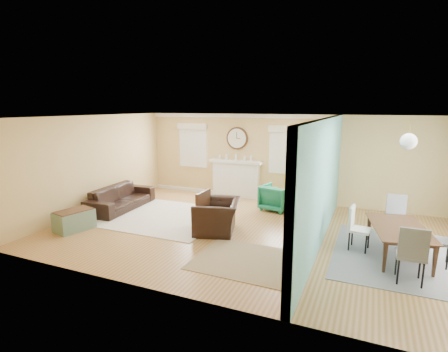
{
  "coord_description": "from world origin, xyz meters",
  "views": [
    {
      "loc": [
        2.41,
        -7.18,
        2.84
      ],
      "look_at": [
        -0.8,
        0.3,
        1.2
      ],
      "focal_mm": 28.0,
      "sensor_mm": 36.0,
      "label": 1
    }
  ],
  "objects": [
    {
      "name": "dining_chair_s",
      "position": [
        3.11,
        -1.14,
        0.58
      ],
      "size": [
        0.45,
        0.45,
        0.98
      ],
      "color": "slate",
      "rests_on": "floor"
    },
    {
      "name": "rug_cream",
      "position": [
        -2.53,
        0.2,
        0.01
      ],
      "size": [
        3.13,
        2.72,
        0.02
      ],
      "primitive_type": "cube",
      "rotation": [
        0.0,
        0.0,
        0.01
      ],
      "color": "beige",
      "rests_on": "floor"
    },
    {
      "name": "rug_jute",
      "position": [
        0.44,
        -1.43,
        0.01
      ],
      "size": [
        2.0,
        1.65,
        0.01
      ],
      "primitive_type": "cube",
      "rotation": [
        0.0,
        0.0,
        -0.02
      ],
      "color": "tan",
      "rests_on": "floor"
    },
    {
      "name": "eames_chair",
      "position": [
        -0.74,
        -0.23,
        0.37
      ],
      "size": [
        1.26,
        1.35,
        0.73
      ],
      "primitive_type": "imported",
      "rotation": [
        0.0,
        0.0,
        -1.29
      ],
      "color": "black",
      "rests_on": "floor"
    },
    {
      "name": "credenza",
      "position": [
        1.16,
        1.31,
        0.4
      ],
      "size": [
        0.5,
        1.47,
        0.8
      ],
      "color": "brown",
      "rests_on": "floor"
    },
    {
      "name": "dining_table",
      "position": [
        3.02,
        -0.12,
        0.3
      ],
      "size": [
        1.24,
        1.85,
        0.6
      ],
      "primitive_type": "imported",
      "rotation": [
        0.0,
        0.0,
        1.76
      ],
      "color": "#4D2D1A",
      "rests_on": "floor"
    },
    {
      "name": "ceiling",
      "position": [
        0.0,
        0.0,
        2.6
      ],
      "size": [
        9.0,
        6.0,
        0.02
      ],
      "primitive_type": "cube",
      "color": "white",
      "rests_on": "wall_back"
    },
    {
      "name": "wall_clock",
      "position": [
        -1.5,
        2.97,
        1.85
      ],
      "size": [
        0.7,
        0.07,
        0.7
      ],
      "color": "#4D2D1A",
      "rests_on": "wall_back"
    },
    {
      "name": "fireplace",
      "position": [
        -1.5,
        2.88,
        0.6
      ],
      "size": [
        1.7,
        0.3,
        1.17
      ],
      "color": "white",
      "rests_on": "ground"
    },
    {
      "name": "garden_stool",
      "position": [
        1.16,
        0.23,
        0.26
      ],
      "size": [
        0.35,
        0.35,
        0.52
      ],
      "primitive_type": "cylinder",
      "color": "white",
      "rests_on": "floor"
    },
    {
      "name": "floor",
      "position": [
        0.0,
        0.0,
        0.0
      ],
      "size": [
        9.0,
        9.0,
        0.0
      ],
      "primitive_type": "plane",
      "color": "olive",
      "rests_on": "ground"
    },
    {
      "name": "tv",
      "position": [
        1.14,
        1.31,
        1.09
      ],
      "size": [
        0.15,
        1.02,
        0.59
      ],
      "primitive_type": "imported",
      "rotation": [
        0.0,
        0.0,
        1.56
      ],
      "color": "black",
      "rests_on": "credenza"
    },
    {
      "name": "window_right",
      "position": [
        0.05,
        2.95,
        1.66
      ],
      "size": [
        1.05,
        0.13,
        1.42
      ],
      "color": "white",
      "rests_on": "wall_back"
    },
    {
      "name": "window_left",
      "position": [
        -3.05,
        2.95,
        1.66
      ],
      "size": [
        1.05,
        0.13,
        1.42
      ],
      "color": "white",
      "rests_on": "wall_back"
    },
    {
      "name": "dining_chair_w",
      "position": [
        2.29,
        -0.06,
        0.52
      ],
      "size": [
        0.44,
        0.44,
        0.89
      ],
      "color": "white",
      "rests_on": "floor"
    },
    {
      "name": "rug_grey",
      "position": [
        3.02,
        -0.12,
        0.01
      ],
      "size": [
        2.35,
        2.93,
        0.01
      ],
      "primitive_type": "cube",
      "color": "slate",
      "rests_on": "floor"
    },
    {
      "name": "potted_plant",
      "position": [
        1.16,
        0.23,
        0.75
      ],
      "size": [
        0.55,
        0.55,
        0.46
      ],
      "primitive_type": "imported",
      "rotation": [
        0.0,
        0.0,
        5.44
      ],
      "color": "#337F33",
      "rests_on": "garden_stool"
    },
    {
      "name": "wall_front",
      "position": [
        0.0,
        -3.0,
        1.3
      ],
      "size": [
        9.0,
        0.02,
        2.6
      ],
      "primitive_type": "cube",
      "color": "tan",
      "rests_on": "ground"
    },
    {
      "name": "sofa",
      "position": [
        -3.95,
        0.35,
        0.32
      ],
      "size": [
        1.0,
        2.25,
        0.64
      ],
      "primitive_type": "imported",
      "rotation": [
        0.0,
        0.0,
        1.63
      ],
      "color": "black",
      "rests_on": "floor"
    },
    {
      "name": "green_chair",
      "position": [
        0.06,
        1.97,
        0.35
      ],
      "size": [
        0.9,
        0.92,
        0.7
      ],
      "primitive_type": "imported",
      "rotation": [
        0.0,
        0.0,
        2.93
      ],
      "color": "#0B6A48",
      "rests_on": "floor"
    },
    {
      "name": "trunk",
      "position": [
        -3.83,
        -1.46,
        0.24
      ],
      "size": [
        0.68,
        0.92,
        0.48
      ],
      "color": "slate",
      "rests_on": "floor"
    },
    {
      "name": "partition",
      "position": [
        1.51,
        0.28,
        1.36
      ],
      "size": [
        0.17,
        6.0,
        2.6
      ],
      "color": "tan",
      "rests_on": "ground"
    },
    {
      "name": "wall_left",
      "position": [
        -4.5,
        0.0,
        1.3
      ],
      "size": [
        0.02,
        6.0,
        2.6
      ],
      "primitive_type": "cube",
      "color": "tan",
      "rests_on": "ground"
    },
    {
      "name": "wall_back",
      "position": [
        0.0,
        3.0,
        1.3
      ],
      "size": [
        9.0,
        0.02,
        2.6
      ],
      "primitive_type": "cube",
      "color": "tan",
      "rests_on": "ground"
    },
    {
      "name": "pendant",
      "position": [
        3.0,
        0.0,
        2.2
      ],
      "size": [
        0.3,
        0.3,
        0.55
      ],
      "color": "gold",
      "rests_on": "ceiling"
    },
    {
      "name": "dining_chair_e",
      "position": [
        3.62,
        -0.21,
        0.57
      ],
      "size": [
        0.48,
        0.48,
        0.96
      ],
      "color": "slate",
      "rests_on": "floor"
    },
    {
      "name": "dining_chair_n",
      "position": [
        3.01,
        0.97,
        0.55
      ],
      "size": [
        0.47,
        0.47,
        0.93
      ],
      "color": "slate",
      "rests_on": "floor"
    }
  ]
}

